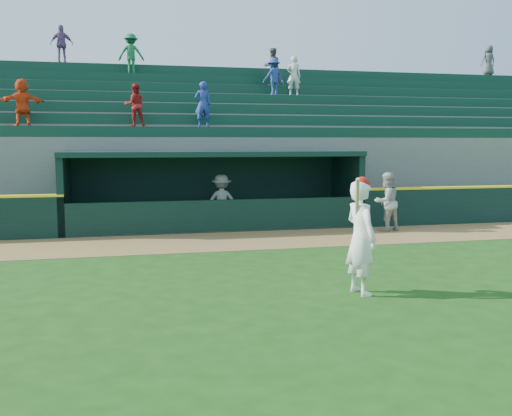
% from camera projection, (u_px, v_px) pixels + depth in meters
% --- Properties ---
extents(ground, '(120.00, 120.00, 0.00)m').
position_uv_depth(ground, '(274.00, 283.00, 11.15)').
color(ground, '#194310').
rests_on(ground, ground).
extents(warning_track, '(40.00, 3.00, 0.01)m').
position_uv_depth(warning_track, '(229.00, 241.00, 15.89)').
color(warning_track, olive).
rests_on(warning_track, ground).
extents(dugout_player_front, '(1.05, 0.92, 1.82)m').
position_uv_depth(dugout_player_front, '(386.00, 202.00, 17.61)').
color(dugout_player_front, '#ACACA6').
rests_on(dugout_player_front, ground).
extents(dugout_player_inside, '(1.16, 0.74, 1.71)m').
position_uv_depth(dugout_player_inside, '(222.00, 201.00, 18.35)').
color(dugout_player_inside, '#9F9F9A').
rests_on(dugout_player_inside, ground).
extents(dugout, '(9.40, 2.80, 2.46)m').
position_uv_depth(dugout, '(212.00, 185.00, 18.74)').
color(dugout, slate).
rests_on(dugout, ground).
extents(stands, '(34.50, 6.32, 7.53)m').
position_uv_depth(stands, '(194.00, 151.00, 23.03)').
color(stands, slate).
rests_on(stands, ground).
extents(batter_at_plate, '(0.63, 0.88, 2.15)m').
position_uv_depth(batter_at_plate, '(361.00, 236.00, 10.25)').
color(batter_at_plate, white).
rests_on(batter_at_plate, ground).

